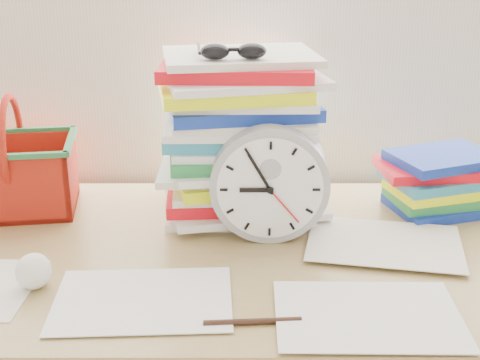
{
  "coord_description": "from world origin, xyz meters",
  "views": [
    {
      "loc": [
        0.03,
        0.44,
        1.34
      ],
      "look_at": [
        0.03,
        1.6,
        0.89
      ],
      "focal_mm": 50.0,
      "sensor_mm": 36.0,
      "label": 1
    }
  ],
  "objects_px": {
    "paper_stack": "(240,135)",
    "basket": "(14,155)",
    "book_stack": "(434,182)",
    "clock": "(270,184)",
    "desk": "(227,282)"
  },
  "relations": [
    {
      "from": "paper_stack",
      "to": "basket",
      "type": "relative_size",
      "value": 1.37
    },
    {
      "from": "book_stack",
      "to": "paper_stack",
      "type": "bearing_deg",
      "value": -179.03
    },
    {
      "from": "paper_stack",
      "to": "clock",
      "type": "distance_m",
      "value": 0.17
    },
    {
      "from": "book_stack",
      "to": "basket",
      "type": "relative_size",
      "value": 0.99
    },
    {
      "from": "desk",
      "to": "clock",
      "type": "height_order",
      "value": "clock"
    },
    {
      "from": "paper_stack",
      "to": "clock",
      "type": "bearing_deg",
      "value": -68.43
    },
    {
      "from": "desk",
      "to": "clock",
      "type": "distance_m",
      "value": 0.21
    },
    {
      "from": "clock",
      "to": "book_stack",
      "type": "bearing_deg",
      "value": 22.49
    },
    {
      "from": "basket",
      "to": "paper_stack",
      "type": "bearing_deg",
      "value": -8.99
    },
    {
      "from": "desk",
      "to": "paper_stack",
      "type": "relative_size",
      "value": 4.06
    },
    {
      "from": "book_stack",
      "to": "basket",
      "type": "height_order",
      "value": "basket"
    },
    {
      "from": "desk",
      "to": "paper_stack",
      "type": "bearing_deg",
      "value": 82.19
    },
    {
      "from": "clock",
      "to": "basket",
      "type": "xyz_separation_m",
      "value": [
        -0.54,
        0.15,
        0.01
      ]
    },
    {
      "from": "desk",
      "to": "basket",
      "type": "bearing_deg",
      "value": 156.9
    },
    {
      "from": "paper_stack",
      "to": "basket",
      "type": "distance_m",
      "value": 0.49
    }
  ]
}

